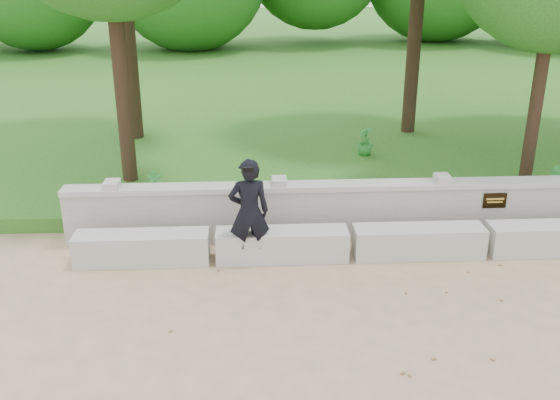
# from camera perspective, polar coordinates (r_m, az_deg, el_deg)

# --- Properties ---
(ground) EXTENTS (80.00, 80.00, 0.00)m
(ground) POSITION_cam_1_polar(r_m,az_deg,el_deg) (8.23, 22.72, -10.42)
(ground) COLOR tan
(ground) RESTS_ON ground
(lawn) EXTENTS (40.00, 22.00, 0.25)m
(lawn) POSITION_cam_1_polar(r_m,az_deg,el_deg) (20.91, 6.60, 10.28)
(lawn) COLOR #1C6319
(lawn) RESTS_ON ground
(concrete_bench) EXTENTS (11.90, 0.45, 0.45)m
(concrete_bench) POSITION_cam_1_polar(r_m,az_deg,el_deg) (9.66, 18.29, -3.49)
(concrete_bench) COLOR beige
(concrete_bench) RESTS_ON ground
(parapet_wall) EXTENTS (12.50, 0.35, 0.90)m
(parapet_wall) POSITION_cam_1_polar(r_m,az_deg,el_deg) (10.16, 17.09, -0.62)
(parapet_wall) COLOR #B3B0A9
(parapet_wall) RESTS_ON ground
(man_main) EXTENTS (0.61, 0.55, 1.57)m
(man_main) POSITION_cam_1_polar(r_m,az_deg,el_deg) (8.69, -2.85, -1.13)
(man_main) COLOR black
(man_main) RESTS_ON ground
(shrub_a) EXTENTS (0.32, 0.27, 0.51)m
(shrub_a) POSITION_cam_1_polar(r_m,az_deg,el_deg) (10.70, -11.32, 1.28)
(shrub_a) COLOR #2B8030
(shrub_a) RESTS_ON lawn
(shrub_b) EXTENTS (0.43, 0.42, 0.61)m
(shrub_b) POSITION_cam_1_polar(r_m,az_deg,el_deg) (11.42, 24.17, 1.32)
(shrub_b) COLOR #2B8030
(shrub_b) RESTS_ON lawn
(shrub_d) EXTENTS (0.33, 0.37, 0.59)m
(shrub_d) POSITION_cam_1_polar(r_m,az_deg,el_deg) (13.06, 7.80, 5.36)
(shrub_d) COLOR #2B8030
(shrub_d) RESTS_ON lawn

